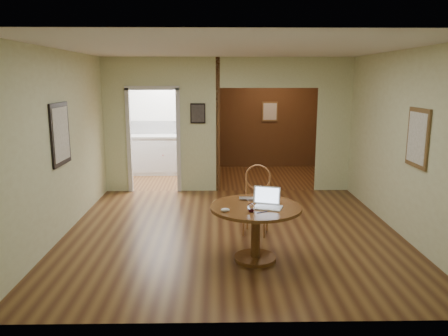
{
  "coord_description": "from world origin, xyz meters",
  "views": [
    {
      "loc": [
        -0.24,
        -6.28,
        2.29
      ],
      "look_at": [
        -0.13,
        -0.2,
        1.03
      ],
      "focal_mm": 35.0,
      "sensor_mm": 36.0,
      "label": 1
    }
  ],
  "objects_px": {
    "closed_laptop": "(251,200)",
    "dining_table": "(256,220)",
    "chair": "(257,196)",
    "open_laptop": "(267,202)"
  },
  "relations": [
    {
      "from": "dining_table",
      "to": "closed_laptop",
      "type": "distance_m",
      "value": 0.32
    },
    {
      "from": "chair",
      "to": "open_laptop",
      "type": "distance_m",
      "value": 1.09
    },
    {
      "from": "dining_table",
      "to": "open_laptop",
      "type": "bearing_deg",
      "value": -11.35
    },
    {
      "from": "open_laptop",
      "to": "closed_laptop",
      "type": "height_order",
      "value": "open_laptop"
    },
    {
      "from": "chair",
      "to": "closed_laptop",
      "type": "height_order",
      "value": "chair"
    },
    {
      "from": "open_laptop",
      "to": "closed_laptop",
      "type": "bearing_deg",
      "value": 140.41
    },
    {
      "from": "closed_laptop",
      "to": "dining_table",
      "type": "bearing_deg",
      "value": -77.65
    },
    {
      "from": "chair",
      "to": "open_laptop",
      "type": "bearing_deg",
      "value": -73.4
    },
    {
      "from": "dining_table",
      "to": "chair",
      "type": "relative_size",
      "value": 1.12
    },
    {
      "from": "closed_laptop",
      "to": "chair",
      "type": "bearing_deg",
      "value": 82.09
    }
  ]
}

